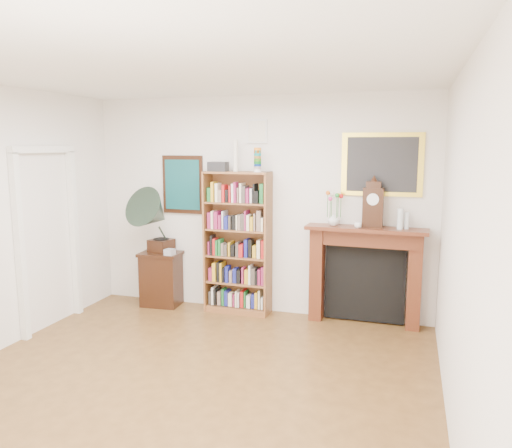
{
  "coord_description": "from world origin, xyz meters",
  "views": [
    {
      "loc": [
        1.89,
        -3.64,
        2.18
      ],
      "look_at": [
        0.26,
        1.6,
        1.31
      ],
      "focal_mm": 35.0,
      "sensor_mm": 36.0,
      "label": 1
    }
  ],
  "objects": [
    {
      "name": "bottle_right",
      "position": [
        1.86,
        2.35,
        1.31
      ],
      "size": [
        0.06,
        0.06,
        0.2
      ],
      "primitive_type": "cylinder",
      "color": "silver",
      "rests_on": "fireplace"
    },
    {
      "name": "teacup",
      "position": [
        1.32,
        2.25,
        1.25
      ],
      "size": [
        0.11,
        0.11,
        0.07
      ],
      "primitive_type": "imported",
      "rotation": [
        0.0,
        0.0,
        0.29
      ],
      "color": "white",
      "rests_on": "fireplace"
    },
    {
      "name": "small_picture",
      "position": [
        0.0,
        2.48,
        2.35
      ],
      "size": [
        0.26,
        0.04,
        0.3
      ],
      "color": "white",
      "rests_on": "back_wall"
    },
    {
      "name": "bottle_left",
      "position": [
        1.79,
        2.31,
        1.33
      ],
      "size": [
        0.07,
        0.07,
        0.24
      ],
      "primitive_type": "cylinder",
      "color": "silver",
      "rests_on": "fireplace"
    },
    {
      "name": "cd_stack",
      "position": [
        -1.12,
        2.18,
        0.78
      ],
      "size": [
        0.13,
        0.13,
        0.08
      ],
      "primitive_type": "cube",
      "rotation": [
        0.0,
        0.0,
        -0.11
      ],
      "color": "silver",
      "rests_on": "side_cabinet"
    },
    {
      "name": "fireplace",
      "position": [
        1.4,
        2.39,
        0.72
      ],
      "size": [
        1.45,
        0.4,
        1.21
      ],
      "rotation": [
        0.0,
        0.0,
        -0.04
      ],
      "color": "#4D1C12",
      "rests_on": "floor"
    },
    {
      "name": "side_cabinet",
      "position": [
        -1.31,
        2.28,
        0.37
      ],
      "size": [
        0.57,
        0.43,
        0.74
      ],
      "primitive_type": "cube",
      "rotation": [
        0.0,
        0.0,
        0.07
      ],
      "color": "black",
      "rests_on": "floor"
    },
    {
      "name": "flower_vase",
      "position": [
        1.01,
        2.36,
        1.29
      ],
      "size": [
        0.15,
        0.15,
        0.15
      ],
      "primitive_type": "imported",
      "rotation": [
        0.0,
        0.0,
        -0.05
      ],
      "color": "silver",
      "rests_on": "fireplace"
    },
    {
      "name": "bookshelf",
      "position": [
        -0.22,
        2.33,
        1.03
      ],
      "size": [
        0.86,
        0.32,
        2.13
      ],
      "rotation": [
        0.0,
        0.0,
        -0.03
      ],
      "color": "brown",
      "rests_on": "floor"
    },
    {
      "name": "mantel_clock",
      "position": [
        1.47,
        2.34,
        1.47
      ],
      "size": [
        0.24,
        0.14,
        0.55
      ],
      "rotation": [
        0.0,
        0.0,
        -0.02
      ],
      "color": "black",
      "rests_on": "fireplace"
    },
    {
      "name": "door_casing",
      "position": [
        -2.21,
        1.2,
        1.26
      ],
      "size": [
        0.08,
        1.02,
        2.17
      ],
      "color": "white",
      "rests_on": "left_wall"
    },
    {
      "name": "gramophone",
      "position": [
        -1.32,
        2.18,
        1.25
      ],
      "size": [
        0.69,
        0.79,
        0.91
      ],
      "rotation": [
        0.0,
        0.0,
        -0.22
      ],
      "color": "black",
      "rests_on": "side_cabinet"
    },
    {
      "name": "teal_poster",
      "position": [
        -1.05,
        2.48,
        1.65
      ],
      "size": [
        0.58,
        0.04,
        0.78
      ],
      "color": "black",
      "rests_on": "back_wall"
    },
    {
      "name": "gilt_painting",
      "position": [
        1.55,
        2.48,
        1.95
      ],
      "size": [
        0.95,
        0.04,
        0.75
      ],
      "color": "gold",
      "rests_on": "back_wall"
    },
    {
      "name": "room",
      "position": [
        0.0,
        0.0,
        1.4
      ],
      "size": [
        4.51,
        5.01,
        2.81
      ],
      "color": "#533619",
      "rests_on": "ground"
    }
  ]
}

